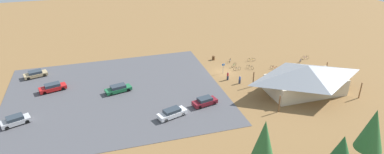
{
  "coord_description": "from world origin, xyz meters",
  "views": [
    {
      "loc": [
        24.67,
        58.69,
        29.38
      ],
      "look_at": [
        7.67,
        2.71,
        1.2
      ],
      "focal_mm": 31.7,
      "sensor_mm": 36.0,
      "label": 1
    }
  ],
  "objects_px": {
    "lot_sign": "(223,67)",
    "visitor_near_lot": "(240,79)",
    "car_red_second_row": "(53,87)",
    "car_tan_aisle_side": "(35,74)",
    "bicycle_blue_edge_north": "(300,61)",
    "car_silver_back_corner": "(15,120)",
    "car_white_inner_stall": "(172,113)",
    "pine_midwest": "(372,130)",
    "bicycle_purple_yard_center": "(305,58)",
    "bicycle_yellow_near_sign": "(251,60)",
    "bicycle_red_near_porch": "(274,68)",
    "bicycle_white_mid_cluster": "(230,61)",
    "bicycle_silver_lone_west": "(237,69)",
    "car_green_near_entry": "(118,89)",
    "bicycle_black_trailside": "(250,67)",
    "pine_west": "(341,152)",
    "visitor_crossing_yard": "(228,76)",
    "trash_bin": "(213,58)",
    "pine_far_east": "(264,140)",
    "car_maroon_mid_lot": "(205,101)",
    "bicycle_green_edge_south": "(234,65)",
    "bike_pavilion": "(306,77)"
  },
  "relations": [
    {
      "from": "pine_midwest",
      "to": "visitor_crossing_yard",
      "type": "relative_size",
      "value": 4.91
    },
    {
      "from": "pine_west",
      "to": "bicycle_black_trailside",
      "type": "height_order",
      "value": "pine_west"
    },
    {
      "from": "lot_sign",
      "to": "car_green_near_entry",
      "type": "height_order",
      "value": "lot_sign"
    },
    {
      "from": "bike_pavilion",
      "to": "bicycle_blue_edge_north",
      "type": "distance_m",
      "value": 14.31
    },
    {
      "from": "car_silver_back_corner",
      "to": "bicycle_blue_edge_north",
      "type": "bearing_deg",
      "value": -171.41
    },
    {
      "from": "bicycle_red_near_porch",
      "to": "car_red_second_row",
      "type": "xyz_separation_m",
      "value": [
        43.76,
        -3.09,
        0.4
      ]
    },
    {
      "from": "car_red_second_row",
      "to": "car_tan_aisle_side",
      "type": "xyz_separation_m",
      "value": [
        3.68,
        -7.29,
        -0.06
      ]
    },
    {
      "from": "bicycle_white_mid_cluster",
      "to": "car_maroon_mid_lot",
      "type": "distance_m",
      "value": 19.72
    },
    {
      "from": "lot_sign",
      "to": "pine_midwest",
      "type": "bearing_deg",
      "value": 102.41
    },
    {
      "from": "trash_bin",
      "to": "pine_midwest",
      "type": "relative_size",
      "value": 0.11
    },
    {
      "from": "visitor_near_lot",
      "to": "bicycle_black_trailside",
      "type": "bearing_deg",
      "value": -131.18
    },
    {
      "from": "pine_far_east",
      "to": "car_maroon_mid_lot",
      "type": "bearing_deg",
      "value": -85.34
    },
    {
      "from": "bicycle_black_trailside",
      "to": "bicycle_yellow_near_sign",
      "type": "relative_size",
      "value": 0.88
    },
    {
      "from": "car_white_inner_stall",
      "to": "car_tan_aisle_side",
      "type": "bearing_deg",
      "value": -44.73
    },
    {
      "from": "bicycle_white_mid_cluster",
      "to": "car_silver_back_corner",
      "type": "bearing_deg",
      "value": 17.75
    },
    {
      "from": "car_silver_back_corner",
      "to": "car_tan_aisle_side",
      "type": "height_order",
      "value": "car_silver_back_corner"
    },
    {
      "from": "bicycle_black_trailside",
      "to": "car_white_inner_stall",
      "type": "distance_m",
      "value": 24.29
    },
    {
      "from": "bicycle_purple_yard_center",
      "to": "bicycle_green_edge_south",
      "type": "bearing_deg",
      "value": -2.29
    },
    {
      "from": "car_red_second_row",
      "to": "car_tan_aisle_side",
      "type": "bearing_deg",
      "value": -63.26
    },
    {
      "from": "bicycle_purple_yard_center",
      "to": "car_maroon_mid_lot",
      "type": "relative_size",
      "value": 0.39
    },
    {
      "from": "bicycle_silver_lone_west",
      "to": "car_green_near_entry",
      "type": "distance_m",
      "value": 24.76
    },
    {
      "from": "pine_west",
      "to": "bicycle_black_trailside",
      "type": "distance_m",
      "value": 34.3
    },
    {
      "from": "pine_midwest",
      "to": "visitor_near_lot",
      "type": "xyz_separation_m",
      "value": [
        5.6,
        -26.28,
        -4.67
      ]
    },
    {
      "from": "bicycle_white_mid_cluster",
      "to": "visitor_near_lot",
      "type": "bearing_deg",
      "value": 77.28
    },
    {
      "from": "pine_far_east",
      "to": "bicycle_yellow_near_sign",
      "type": "xyz_separation_m",
      "value": [
        -14.56,
        -32.77,
        -4.39
      ]
    },
    {
      "from": "bicycle_blue_edge_north",
      "to": "car_white_inner_stall",
      "type": "distance_m",
      "value": 34.87
    },
    {
      "from": "car_green_near_entry",
      "to": "bicycle_white_mid_cluster",
      "type": "bearing_deg",
      "value": -164.12
    },
    {
      "from": "pine_far_east",
      "to": "car_white_inner_stall",
      "type": "xyz_separation_m",
      "value": [
        7.65,
        -15.62,
        -4.01
      ]
    },
    {
      "from": "bicycle_blue_edge_north",
      "to": "car_silver_back_corner",
      "type": "xyz_separation_m",
      "value": [
        55.83,
        8.43,
        0.37
      ]
    },
    {
      "from": "bicycle_purple_yard_center",
      "to": "car_silver_back_corner",
      "type": "height_order",
      "value": "car_silver_back_corner"
    },
    {
      "from": "pine_midwest",
      "to": "car_maroon_mid_lot",
      "type": "bearing_deg",
      "value": -54.35
    },
    {
      "from": "trash_bin",
      "to": "bike_pavilion",
      "type": "bearing_deg",
      "value": 119.05
    },
    {
      "from": "bike_pavilion",
      "to": "car_tan_aisle_side",
      "type": "bearing_deg",
      "value": -23.88
    },
    {
      "from": "bicycle_purple_yard_center",
      "to": "visitor_near_lot",
      "type": "distance_m",
      "value": 20.26
    },
    {
      "from": "pine_far_east",
      "to": "pine_midwest",
      "type": "height_order",
      "value": "pine_midwest"
    },
    {
      "from": "lot_sign",
      "to": "visitor_near_lot",
      "type": "bearing_deg",
      "value": 104.3
    },
    {
      "from": "bicycle_yellow_near_sign",
      "to": "car_tan_aisle_side",
      "type": "xyz_separation_m",
      "value": [
        44.72,
        -5.15,
        0.31
      ]
    },
    {
      "from": "pine_west",
      "to": "visitor_near_lot",
      "type": "bearing_deg",
      "value": -90.24
    },
    {
      "from": "car_red_second_row",
      "to": "visitor_near_lot",
      "type": "distance_m",
      "value": 34.84
    },
    {
      "from": "trash_bin",
      "to": "car_white_inner_stall",
      "type": "xyz_separation_m",
      "value": [
        14.5,
        20.35,
        0.31
      ]
    },
    {
      "from": "lot_sign",
      "to": "bicycle_white_mid_cluster",
      "type": "bearing_deg",
      "value": -126.01
    },
    {
      "from": "car_tan_aisle_side",
      "to": "bicycle_yellow_near_sign",
      "type": "bearing_deg",
      "value": 173.44
    },
    {
      "from": "bicycle_purple_yard_center",
      "to": "visitor_crossing_yard",
      "type": "distance_m",
      "value": 21.19
    },
    {
      "from": "car_tan_aisle_side",
      "to": "pine_midwest",
      "type": "bearing_deg",
      "value": 136.81
    },
    {
      "from": "bicycle_green_edge_south",
      "to": "visitor_near_lot",
      "type": "bearing_deg",
      "value": 74.83
    },
    {
      "from": "pine_far_east",
      "to": "bicycle_red_near_porch",
      "type": "distance_m",
      "value": 32.8
    },
    {
      "from": "car_green_near_entry",
      "to": "bicycle_silver_lone_west",
      "type": "bearing_deg",
      "value": -174.07
    },
    {
      "from": "bicycle_white_mid_cluster",
      "to": "visitor_crossing_yard",
      "type": "height_order",
      "value": "visitor_crossing_yard"
    },
    {
      "from": "trash_bin",
      "to": "bicycle_green_edge_south",
      "type": "xyz_separation_m",
      "value": [
        -2.8,
        5.01,
        -0.05
      ]
    },
    {
      "from": "pine_midwest",
      "to": "trash_bin",
      "type": "bearing_deg",
      "value": -80.67
    }
  ]
}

